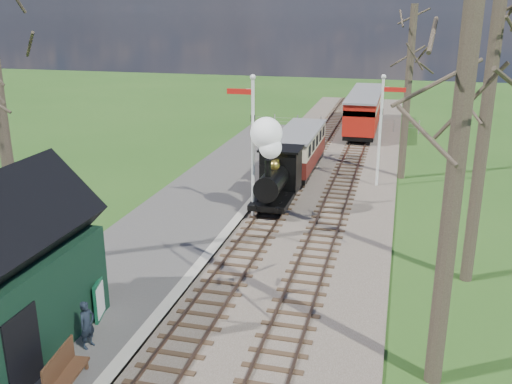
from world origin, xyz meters
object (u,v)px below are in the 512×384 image
at_px(red_carriage_b, 367,104).
at_px(sign_board, 99,300).
at_px(semaphore_near, 251,137).
at_px(person, 87,325).
at_px(semaphore_far, 382,123).
at_px(locomotive, 275,168).
at_px(coach, 299,148).
at_px(red_carriage_a, 362,116).
at_px(bench, 63,370).

xyz_separation_m(red_carriage_b, sign_board, (-5.34, -32.48, -0.83)).
bearing_deg(semaphore_near, red_carriage_b, 81.60).
relative_size(sign_board, person, 0.87).
xyz_separation_m(semaphore_far, locomotive, (-4.39, -4.72, -1.36)).
bearing_deg(semaphore_far, red_carriage_b, 96.02).
height_order(semaphore_near, red_carriage_b, semaphore_near).
height_order(coach, red_carriage_b, red_carriage_b).
height_order(coach, sign_board, coach).
distance_m(red_carriage_a, bench, 30.35).
height_order(red_carriage_b, sign_board, red_carriage_b).
relative_size(locomotive, coach, 0.63).
bearing_deg(locomotive, red_carriage_a, 80.75).
relative_size(coach, sign_board, 5.98).
bearing_deg(locomotive, sign_board, -104.01).
height_order(coach, person, coach).
bearing_deg(coach, locomotive, -90.11).
bearing_deg(sign_board, red_carriage_a, 78.80).
distance_m(semaphore_near, person, 11.51).
xyz_separation_m(coach, sign_board, (-2.74, -17.01, -0.69)).
distance_m(semaphore_far, red_carriage_b, 17.00).
bearing_deg(red_carriage_a, coach, -104.61).
height_order(locomotive, person, locomotive).
height_order(locomotive, red_carriage_a, locomotive).
height_order(locomotive, coach, locomotive).
bearing_deg(semaphore_far, semaphore_near, -130.60).
relative_size(semaphore_far, coach, 0.83).
distance_m(semaphore_near, red_carriage_b, 23.15).
distance_m(coach, sign_board, 17.24).
height_order(coach, red_carriage_a, red_carriage_a).
relative_size(semaphore_near, coach, 0.90).
relative_size(semaphore_near, bench, 3.94).
relative_size(coach, red_carriage_b, 1.25).
height_order(semaphore_near, semaphore_far, semaphore_near).
relative_size(red_carriage_a, person, 4.18).
bearing_deg(semaphore_far, sign_board, -114.43).
bearing_deg(locomotive, semaphore_near, -120.54).
distance_m(semaphore_near, bench, 13.07).
distance_m(semaphore_far, locomotive, 6.58).
height_order(semaphore_far, bench, semaphore_far).
distance_m(coach, red_carriage_a, 10.31).
relative_size(semaphore_far, person, 4.34).
relative_size(bench, person, 1.20).
xyz_separation_m(semaphore_far, bench, (-6.41, -18.66, -2.74)).
distance_m(coach, person, 18.57).
bearing_deg(locomotive, red_carriage_b, 83.08).
height_order(semaphore_near, person, semaphore_near).
bearing_deg(bench, red_carriage_a, 81.20).
xyz_separation_m(bench, person, (-0.26, 1.59, 0.25)).
height_order(red_carriage_b, bench, red_carriage_b).
xyz_separation_m(semaphore_near, red_carriage_b, (3.37, 22.82, -2.02)).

